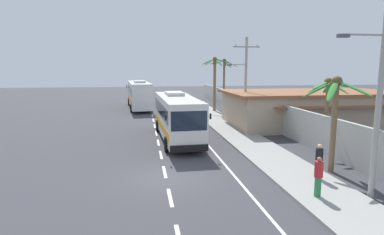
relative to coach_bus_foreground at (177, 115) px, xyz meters
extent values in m
plane|color=#3A3A3F|center=(-1.54, -8.96, -1.90)|extent=(160.00, 160.00, 0.00)
cube|color=#999993|center=(5.26, 1.04, -1.83)|extent=(3.20, 90.00, 0.14)
cube|color=white|center=(-1.54, -11.50, -1.89)|extent=(0.16, 2.00, 0.01)
cube|color=white|center=(-1.54, -8.01, -1.89)|extent=(0.16, 2.00, 0.01)
cube|color=white|center=(-1.54, -4.52, -1.89)|extent=(0.16, 2.00, 0.01)
cube|color=white|center=(-1.54, -1.03, -1.89)|extent=(0.16, 2.00, 0.01)
cube|color=white|center=(-1.54, 2.47, -1.89)|extent=(0.16, 2.00, 0.01)
cube|color=white|center=(-1.54, 5.96, -1.89)|extent=(0.16, 2.00, 0.01)
cube|color=white|center=(-1.54, 9.45, -1.89)|extent=(0.16, 2.00, 0.01)
cube|color=white|center=(-1.54, 12.94, -1.89)|extent=(0.16, 2.00, 0.01)
cube|color=white|center=(-1.54, 16.43, -1.89)|extent=(0.16, 2.00, 0.01)
cube|color=white|center=(-1.54, 19.92, -1.89)|extent=(0.16, 2.00, 0.01)
cube|color=white|center=(-1.54, 23.42, -1.89)|extent=(0.16, 2.00, 0.01)
cube|color=white|center=(-1.54, 26.91, -1.89)|extent=(0.16, 2.00, 0.01)
cube|color=white|center=(-1.54, 30.40, -1.89)|extent=(0.16, 2.00, 0.01)
cube|color=white|center=(-1.54, 33.89, -1.89)|extent=(0.16, 2.00, 0.01)
cube|color=white|center=(-1.54, 37.38, -1.89)|extent=(0.16, 2.00, 0.01)
cube|color=white|center=(-1.54, 40.87, -1.89)|extent=(0.16, 2.00, 0.01)
cube|color=white|center=(2.04, 6.04, -1.89)|extent=(0.14, 70.00, 0.01)
cube|color=#B2B2AD|center=(9.06, 5.04, -0.63)|extent=(0.24, 60.00, 2.53)
cube|color=silver|center=(0.00, -0.03, -0.02)|extent=(2.90, 10.79, 2.98)
cube|color=#192333|center=(-0.01, 0.17, 0.50)|extent=(2.90, 9.94, 0.95)
cube|color=#192333|center=(0.20, -5.34, 0.43)|extent=(2.30, 0.19, 1.25)
cube|color=orange|center=(0.00, -0.03, -0.69)|extent=(2.93, 10.58, 0.54)
cube|color=black|center=(0.20, -5.43, -1.31)|extent=(2.45, 0.25, 0.44)
cube|color=#B7B7B7|center=(-0.05, 1.31, 1.61)|extent=(1.46, 2.41, 0.28)
cube|color=black|center=(1.62, -5.07, 0.65)|extent=(0.12, 0.08, 0.36)
cube|color=black|center=(-1.24, -5.18, 0.65)|extent=(0.12, 0.08, 0.36)
cylinder|color=black|center=(1.36, -3.72, -1.38)|extent=(0.36, 1.05, 1.04)
cylinder|color=black|center=(-1.08, -3.82, -1.38)|extent=(0.36, 1.05, 1.04)
cylinder|color=black|center=(1.10, 3.23, -1.38)|extent=(0.36, 1.05, 1.04)
cylinder|color=black|center=(-1.34, 3.14, -1.38)|extent=(0.36, 1.05, 1.04)
cube|color=white|center=(-3.10, 19.97, 0.11)|extent=(3.52, 12.50, 3.23)
cube|color=#192333|center=(-3.09, 19.77, 0.67)|extent=(3.47, 11.52, 1.03)
cube|color=#192333|center=(-3.59, 26.08, 0.59)|extent=(2.35, 0.29, 1.36)
cube|color=orange|center=(-3.10, 19.97, -0.62)|extent=(3.54, 12.26, 0.58)
cube|color=black|center=(-3.59, 26.17, -1.31)|extent=(2.50, 0.36, 0.44)
cube|color=#B7B7B7|center=(-2.98, 18.43, 1.86)|extent=(1.61, 2.82, 0.28)
cube|color=black|center=(-5.02, 25.75, 0.83)|extent=(0.13, 0.09, 0.36)
cube|color=black|center=(-2.12, 25.98, 0.83)|extent=(0.13, 0.09, 0.36)
cylinder|color=black|center=(-4.69, 24.17, -1.38)|extent=(0.40, 1.06, 1.04)
cylinder|color=black|center=(-2.20, 24.37, -1.38)|extent=(0.40, 1.06, 1.04)
cylinder|color=black|center=(-4.05, 16.18, -1.38)|extent=(0.40, 1.06, 1.04)
cylinder|color=black|center=(-1.56, 16.38, -1.38)|extent=(0.40, 1.06, 1.04)
cylinder|color=black|center=(2.74, 8.03, -1.60)|extent=(0.12, 0.60, 0.60)
cylinder|color=black|center=(2.69, 9.39, -1.60)|extent=(0.14, 0.60, 0.60)
cube|color=black|center=(2.72, 8.66, -1.38)|extent=(0.28, 1.11, 0.36)
cube|color=black|center=(2.71, 8.96, -1.18)|extent=(0.26, 0.61, 0.12)
cylinder|color=gray|center=(2.74, 8.15, -1.30)|extent=(0.07, 0.32, 0.67)
cylinder|color=black|center=(2.74, 8.25, -0.86)|extent=(0.56, 0.06, 0.04)
sphere|color=#EAEACC|center=(2.74, 8.13, -1.00)|extent=(0.14, 0.14, 0.14)
cylinder|color=black|center=(2.71, 8.91, -0.90)|extent=(0.32, 0.32, 0.55)
sphere|color=black|center=(2.71, 8.91, -0.50)|extent=(0.26, 0.26, 0.26)
cylinder|color=navy|center=(5.94, -10.61, -1.33)|extent=(0.28, 0.28, 0.86)
cylinder|color=black|center=(5.94, -10.61, -0.56)|extent=(0.36, 0.36, 0.68)
sphere|color=beige|center=(5.94, -10.61, -0.12)|extent=(0.24, 0.24, 0.24)
cylinder|color=#2D7A47|center=(4.71, -12.67, -1.33)|extent=(0.28, 0.28, 0.87)
cylinder|color=red|center=(4.71, -12.67, -0.55)|extent=(0.36, 0.36, 0.69)
sphere|color=#9E704C|center=(4.71, -12.67, -0.12)|extent=(0.21, 0.21, 0.21)
cylinder|color=#2D7A47|center=(4.46, 11.71, -1.37)|extent=(0.28, 0.28, 0.79)
cylinder|color=black|center=(4.46, 11.71, -0.66)|extent=(0.36, 0.36, 0.62)
sphere|color=beige|center=(4.46, 11.71, -0.25)|extent=(0.22, 0.22, 0.22)
cylinder|color=#9E9E99|center=(7.10, -12.88, 3.02)|extent=(0.24, 0.24, 9.83)
cylinder|color=#9E9E99|center=(6.18, -12.88, 5.02)|extent=(1.83, 0.09, 0.09)
cube|color=#4C4C51|center=(5.26, -12.88, 4.96)|extent=(0.44, 0.24, 0.14)
cylinder|color=#9E9E99|center=(7.04, 4.46, 2.30)|extent=(0.24, 0.24, 8.41)
cube|color=#9E9E99|center=(7.04, 4.46, 5.62)|extent=(2.56, 0.12, 0.12)
cylinder|color=#4C4742|center=(6.02, 4.46, 5.74)|extent=(0.08, 0.08, 0.16)
cylinder|color=#4C4742|center=(8.07, 4.46, 5.74)|extent=(0.08, 0.08, 0.16)
cylinder|color=#9E9E99|center=(6.24, 4.46, 4.01)|extent=(1.61, 0.09, 0.09)
cube|color=#4C4C51|center=(5.43, 4.46, 3.95)|extent=(0.44, 0.24, 0.14)
cylinder|color=brown|center=(9.56, -5.15, 0.42)|extent=(0.24, 0.24, 4.63)
ellipsoid|color=#3D893D|center=(10.30, -5.16, 2.62)|extent=(1.52, 0.39, 0.53)
ellipsoid|color=#3D893D|center=(10.00, -4.58, 2.54)|extent=(1.18, 1.39, 0.69)
ellipsoid|color=#3D893D|center=(9.53, -4.41, 2.60)|extent=(0.43, 1.52, 0.57)
ellipsoid|color=#3D893D|center=(8.93, -4.96, 2.43)|extent=(1.43, 0.73, 0.89)
ellipsoid|color=#3D893D|center=(8.87, -5.39, 2.59)|extent=(1.53, 0.83, 0.60)
ellipsoid|color=#3D893D|center=(9.44, -5.84, 2.52)|extent=(0.61, 1.50, 0.73)
ellipsoid|color=#3D893D|center=(9.94, -5.69, 2.44)|extent=(1.09, 1.35, 0.88)
sphere|color=brown|center=(9.56, -5.15, 2.78)|extent=(0.56, 0.56, 0.56)
cylinder|color=brown|center=(6.45, 15.06, 1.41)|extent=(0.35, 0.35, 6.62)
ellipsoid|color=#28702D|center=(7.37, 15.07, 4.55)|extent=(1.89, 0.39, 0.67)
ellipsoid|color=#28702D|center=(6.60, 15.88, 4.33)|extent=(0.65, 1.76, 1.09)
ellipsoid|color=#28702D|center=(5.73, 15.59, 4.46)|extent=(1.69, 1.38, 0.84)
ellipsoid|color=#28702D|center=(5.70, 14.63, 4.40)|extent=(1.73, 1.19, 0.96)
ellipsoid|color=#28702D|center=(6.73, 14.26, 4.36)|extent=(0.92, 1.78, 1.02)
sphere|color=brown|center=(6.45, 15.06, 4.77)|extent=(0.56, 0.56, 0.56)
cylinder|color=brown|center=(8.93, 19.97, 1.37)|extent=(0.30, 0.30, 6.54)
ellipsoid|color=#337F33|center=(9.90, 19.84, 4.27)|extent=(2.04, 0.61, 1.06)
ellipsoid|color=#337F33|center=(9.27, 20.91, 4.33)|extent=(1.04, 2.06, 0.95)
ellipsoid|color=#337F33|center=(8.00, 20.47, 4.48)|extent=(2.05, 1.33, 0.66)
ellipsoid|color=#337F33|center=(8.03, 19.42, 4.44)|extent=(2.01, 1.41, 0.72)
ellipsoid|color=#337F33|center=(9.20, 19.06, 4.21)|extent=(0.90, 1.97, 1.18)
sphere|color=brown|center=(8.93, 19.97, 4.70)|extent=(0.56, 0.56, 0.56)
cylinder|color=brown|center=(7.44, -9.32, 0.53)|extent=(0.30, 0.30, 4.86)
ellipsoid|color=#337F33|center=(8.37, -9.34, 2.68)|extent=(1.93, 0.39, 0.87)
ellipsoid|color=#337F33|center=(7.64, -8.42, 2.66)|extent=(0.76, 1.94, 0.91)
ellipsoid|color=#337F33|center=(6.83, -8.69, 2.56)|extent=(1.52, 1.56, 1.10)
ellipsoid|color=#337F33|center=(6.82, -9.97, 2.58)|extent=(1.53, 1.58, 1.06)
ellipsoid|color=#337F33|center=(7.87, -10.16, 2.70)|extent=(1.21, 1.88, 0.84)
sphere|color=brown|center=(7.44, -9.32, 3.01)|extent=(0.56, 0.56, 0.56)
cube|color=tan|center=(13.51, 4.26, -0.35)|extent=(15.43, 8.33, 3.10)
cube|color=brown|center=(13.51, 4.26, 1.32)|extent=(16.36, 8.83, 0.24)
cube|color=brown|center=(13.51, -0.26, 0.42)|extent=(10.80, 0.80, 0.10)
camera|label=1|loc=(-2.61, -24.75, 3.72)|focal=29.91mm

